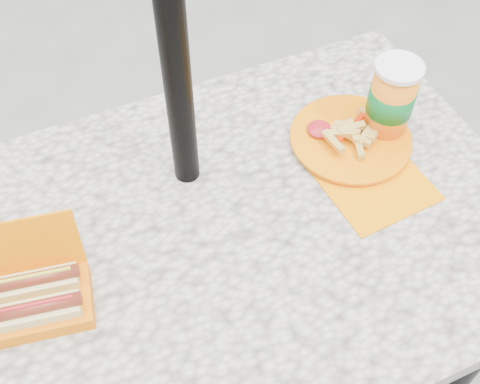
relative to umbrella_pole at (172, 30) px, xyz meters
name	(u,v)px	position (x,y,z in m)	size (l,w,h in m)	color
ground	(226,380)	(0.00, -0.16, -1.10)	(60.00, 60.00, 0.00)	slate
picnic_table	(220,264)	(0.00, -0.16, -0.46)	(1.20, 0.80, 0.75)	beige
umbrella_pole	(172,30)	(0.00, 0.00, 0.00)	(0.05, 0.05, 2.20)	black
hotdog_box	(35,297)	(-0.34, -0.17, -0.32)	(0.20, 0.18, 0.14)	orange
fries_plate	(352,141)	(0.34, -0.07, -0.34)	(0.25, 0.35, 0.05)	orange
soda_cup	(391,100)	(0.42, -0.06, -0.26)	(0.10, 0.10, 0.18)	orange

